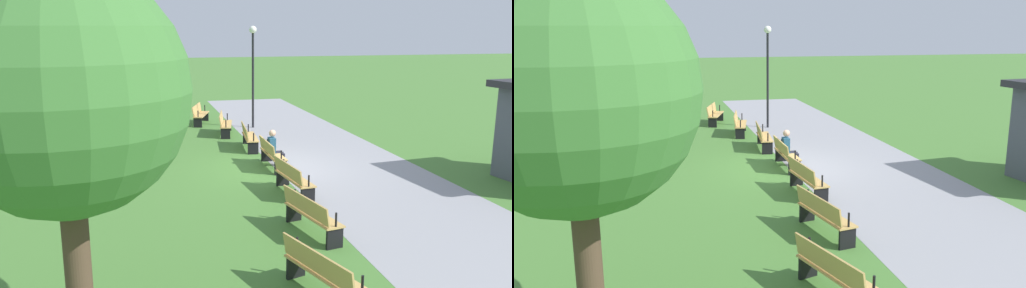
# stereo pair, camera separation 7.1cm
# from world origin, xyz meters

# --- Properties ---
(ground_plane) EXTENTS (120.00, 120.00, 0.00)m
(ground_plane) POSITION_xyz_m (0.00, 0.00, 0.00)
(ground_plane) COLOR #477A33
(path_paving) EXTENTS (31.22, 4.54, 0.01)m
(path_paving) POSITION_xyz_m (0.00, 2.31, 0.00)
(path_paving) COLOR #939399
(path_paving) RESTS_ON ground
(bench_0) EXTENTS (1.87, 1.00, 0.89)m
(bench_0) POSITION_xyz_m (-8.13, -1.33, 0.47)
(bench_0) COLOR tan
(bench_0) RESTS_ON ground
(bench_1) EXTENTS (1.87, 0.83, 0.89)m
(bench_1) POSITION_xyz_m (-5.47, -0.63, 0.47)
(bench_1) COLOR tan
(bench_1) RESTS_ON ground
(bench_2) EXTENTS (1.85, 0.66, 0.89)m
(bench_2) POSITION_xyz_m (-2.75, -0.21, 0.47)
(bench_2) COLOR tan
(bench_2) RESTS_ON ground
(bench_3) EXTENTS (1.81, 0.47, 0.89)m
(bench_3) POSITION_xyz_m (-0.00, -0.07, 0.47)
(bench_3) COLOR tan
(bench_3) RESTS_ON ground
(bench_4) EXTENTS (1.85, 0.66, 0.89)m
(bench_4) POSITION_xyz_m (2.75, -0.21, 0.47)
(bench_4) COLOR tan
(bench_4) RESTS_ON ground
(bench_5) EXTENTS (1.87, 0.83, 0.89)m
(bench_5) POSITION_xyz_m (5.47, -0.63, 0.47)
(bench_5) COLOR tan
(bench_5) RESTS_ON ground
(bench_6) EXTENTS (1.87, 1.00, 0.89)m
(bench_6) POSITION_xyz_m (8.13, -1.33, 0.47)
(bench_6) COLOR tan
(bench_6) RESTS_ON ground
(person_seated) EXTENTS (0.32, 0.52, 1.20)m
(person_seated) POSITION_xyz_m (-0.13, 0.07, 0.64)
(person_seated) COLOR navy
(person_seated) RESTS_ON ground
(tree_0) EXTENTS (4.22, 4.22, 7.16)m
(tree_0) POSITION_xyz_m (-2.81, -5.78, 5.02)
(tree_0) COLOR #4C3828
(tree_0) RESTS_ON ground
(tree_1) EXTENTS (3.12, 3.12, 5.17)m
(tree_1) POSITION_xyz_m (8.88, -5.00, 3.59)
(tree_1) COLOR #4C3828
(tree_1) RESTS_ON ground
(lamp_post) EXTENTS (0.32, 0.32, 4.40)m
(lamp_post) POSITION_xyz_m (-6.78, 0.87, 3.03)
(lamp_post) COLOR black
(lamp_post) RESTS_ON ground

